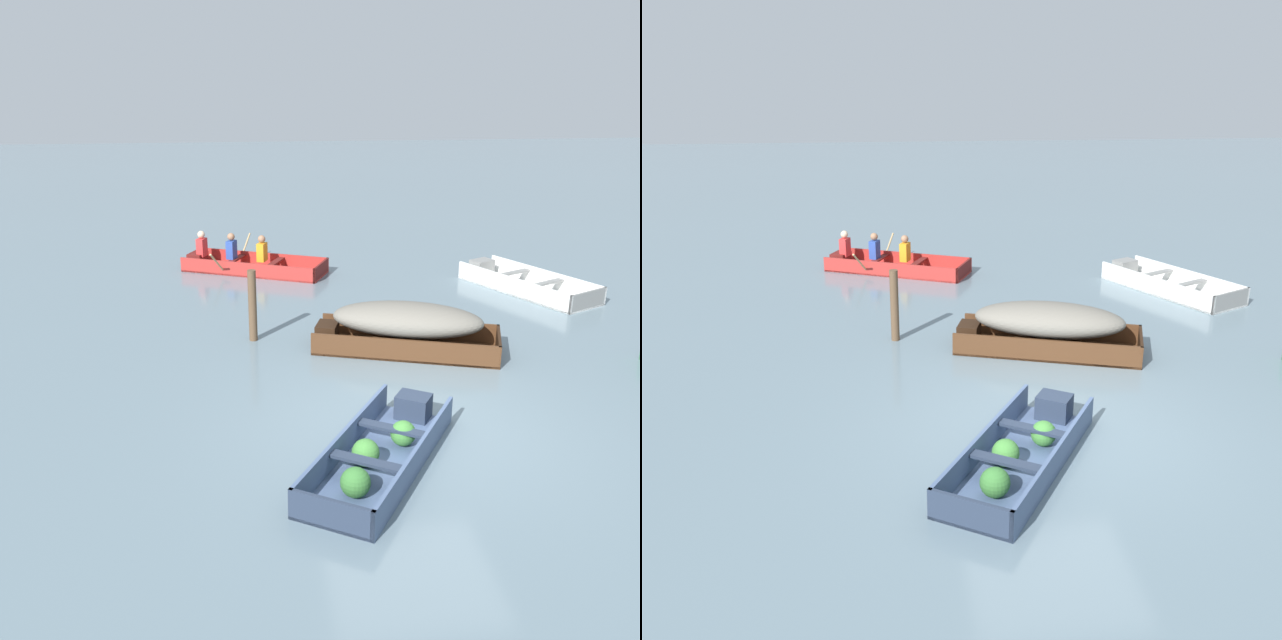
% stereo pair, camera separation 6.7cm
% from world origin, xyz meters
% --- Properties ---
extents(ground_plane, '(80.00, 80.00, 0.00)m').
position_xyz_m(ground_plane, '(0.00, 0.00, 0.00)').
color(ground_plane, slate).
extents(dinghy_slate_blue_foreground, '(2.43, 3.09, 0.40)m').
position_xyz_m(dinghy_slate_blue_foreground, '(-0.68, -0.88, 0.16)').
color(dinghy_slate_blue_foreground, '#475B7F').
rests_on(dinghy_slate_blue_foreground, ground).
extents(skiff_dark_varnish_near_moored, '(3.36, 2.02, 0.87)m').
position_xyz_m(skiff_dark_varnish_near_moored, '(0.45, 2.78, 0.49)').
color(skiff_dark_varnish_near_moored, '#4C2D19').
rests_on(skiff_dark_varnish_near_moored, ground).
extents(skiff_white_far_moored, '(2.44, 3.35, 0.40)m').
position_xyz_m(skiff_white_far_moored, '(3.87, 6.08, 0.14)').
color(skiff_white_far_moored, white).
rests_on(skiff_white_far_moored, ground).
extents(rowboat_red_with_crew, '(3.56, 2.51, 0.91)m').
position_xyz_m(rowboat_red_with_crew, '(-2.25, 8.27, 0.20)').
color(rowboat_red_with_crew, '#AD2D28').
rests_on(rowboat_red_with_crew, ground).
extents(mooring_post, '(0.15, 0.15, 1.32)m').
position_xyz_m(mooring_post, '(-2.17, 3.57, 0.66)').
color(mooring_post, brown).
rests_on(mooring_post, ground).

